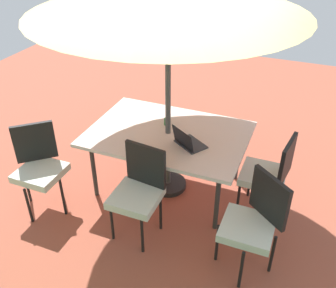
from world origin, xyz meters
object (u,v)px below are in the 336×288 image
cup (167,121)px  dining_table (168,136)px  chair_north (139,189)px  chair_west (270,172)px  chair_northwest (254,220)px  laptop (188,142)px  chair_northeast (39,165)px

cup → dining_table: bearing=116.2°
chair_north → chair_west: same height
chair_northwest → laptop: laptop is taller
chair_north → laptop: laptop is taller
chair_northeast → chair_west: size_ratio=1.00×
chair_north → laptop: size_ratio=2.44×
chair_west → cup: (1.24, -0.18, 0.26)m
dining_table → chair_west: size_ratio=1.79×
dining_table → laptop: bearing=149.4°
chair_northeast → chair_northwest: (-2.32, -0.02, 0.00)m
chair_northwest → chair_west: 0.77m
dining_table → chair_northeast: bearing=34.9°
dining_table → cup: size_ratio=21.47×
chair_northwest → chair_northeast: bearing=-140.7°
chair_north → chair_northwest: same height
dining_table → chair_west: (-1.16, 0.02, -0.16)m
chair_north → chair_northeast: bearing=-171.6°
laptop → chair_northwest: bearing=177.3°
chair_northwest → laptop: bearing=-177.4°
chair_west → cup: bearing=-89.9°
laptop → chair_north: bearing=97.6°
chair_northeast → cup: (-1.09, -0.98, 0.26)m
dining_table → chair_west: 1.17m
dining_table → chair_northwest: chair_northwest is taller
laptop → chair_northeast: bearing=57.0°
chair_north → laptop: bearing=71.0°
chair_northeast → cup: 1.49m
chair_north → chair_northwest: 1.14m
chair_north → laptop: 0.73m
chair_northeast → cup: chair_northeast is taller
dining_table → chair_west: chair_west is taller
dining_table → chair_north: size_ratio=1.79×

